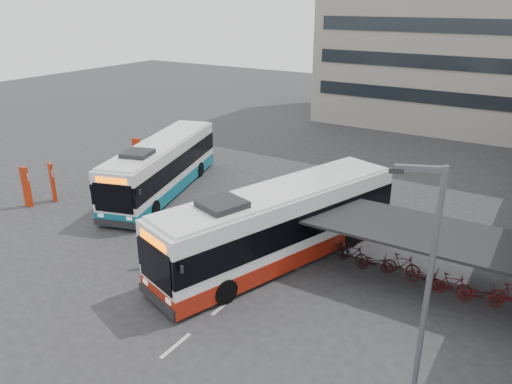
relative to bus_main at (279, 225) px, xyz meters
The scene contains 10 objects.
ground 3.47m from the bus_main, 148.01° to the right, with size 120.00×120.00×0.00m, color #28282B.
bike_shelter 6.14m from the bus_main, 13.48° to the left, with size 10.00×4.00×2.54m.
road_markings 4.91m from the bus_main, 90.21° to the right, with size 0.15×7.60×0.01m.
bus_main is the anchor object (origin of this frame).
bus_teal 11.51m from the bus_main, 160.18° to the left, with size 6.09×12.37×3.59m.
pedestrian 6.15m from the bus_main, 141.23° to the right, with size 0.58×0.38×1.59m, color black.
lamp_post 10.73m from the bus_main, 39.15° to the right, with size 1.33×0.68×8.00m.
sign_totem_south 16.22m from the bus_main, behind, with size 0.54×0.26×2.49m.
sign_totem_mid 15.49m from the bus_main, behind, with size 0.51×0.31×2.44m.
sign_totem_north 15.12m from the bus_main, 160.12° to the left, with size 0.60×0.28×2.79m.
Camera 1 is at (12.80, -17.02, 11.76)m, focal length 35.00 mm.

